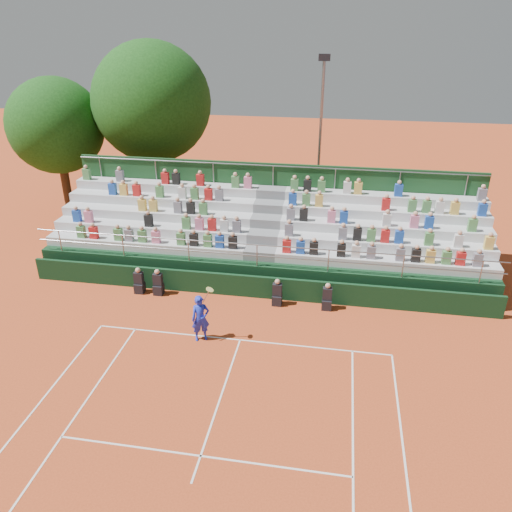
% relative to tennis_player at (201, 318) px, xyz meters
% --- Properties ---
extents(ground, '(90.00, 90.00, 0.00)m').
position_rel_tennis_player_xyz_m(ground, '(1.42, 0.17, -0.91)').
color(ground, '#C24920').
rests_on(ground, ground).
extents(courtside_wall, '(20.00, 0.15, 1.00)m').
position_rel_tennis_player_xyz_m(courtside_wall, '(1.42, 3.37, -0.41)').
color(courtside_wall, black).
rests_on(courtside_wall, ground).
extents(line_officials, '(8.45, 0.40, 1.19)m').
position_rel_tennis_player_xyz_m(line_officials, '(0.16, 2.92, -0.43)').
color(line_officials, black).
rests_on(line_officials, ground).
extents(grandstand, '(20.00, 5.20, 4.40)m').
position_rel_tennis_player_xyz_m(grandstand, '(1.44, 6.61, 0.17)').
color(grandstand, black).
rests_on(grandstand, ground).
extents(tennis_player, '(0.92, 0.67, 2.22)m').
position_rel_tennis_player_xyz_m(tennis_player, '(0.00, 0.00, 0.00)').
color(tennis_player, '#1B2ECD').
rests_on(tennis_player, ground).
extents(tree_west, '(5.45, 5.45, 7.88)m').
position_rel_tennis_player_xyz_m(tree_west, '(-11.61, 11.82, 4.23)').
color(tree_west, '#382414').
rests_on(tree_west, ground).
extents(tree_east, '(6.71, 6.71, 9.77)m').
position_rel_tennis_player_xyz_m(tree_east, '(-6.19, 13.05, 5.49)').
color(tree_east, '#382414').
rests_on(tree_east, ground).
extents(floodlight_mast, '(0.60, 0.25, 9.10)m').
position_rel_tennis_player_xyz_m(floodlight_mast, '(3.42, 12.85, 4.33)').
color(floodlight_mast, gray).
rests_on(floodlight_mast, ground).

